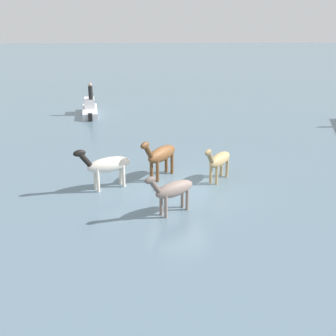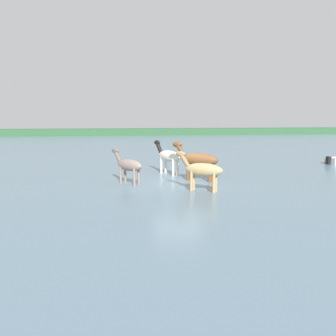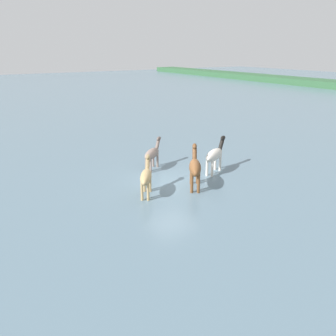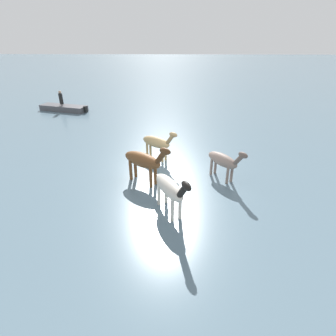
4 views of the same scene
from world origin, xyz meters
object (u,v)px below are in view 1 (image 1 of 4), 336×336
Objects in this scene: horse_chestnut_trailing at (219,160)px; horse_mid_herd at (173,190)px; horse_dun_straggler at (161,155)px; boat_dinghy_port at (90,111)px; horse_lead at (107,165)px; person_boatman_standing at (91,92)px.

horse_mid_herd is (-3.19, 2.17, -0.02)m from horse_chestnut_trailing.
horse_dun_straggler is at bearing -120.85° from horse_mid_herd.
horse_mid_herd is at bearing -170.15° from boat_dinghy_port.
horse_dun_straggler reaches higher than horse_chestnut_trailing.
person_boatman_standing is (13.80, 2.69, 0.65)m from horse_lead.
boat_dinghy_port is at bearing 55.80° from person_boatman_standing.
horse_chestnut_trailing is 3.86m from horse_mid_herd.
horse_chestnut_trailing is at bearing -149.85° from person_boatman_standing.
horse_dun_straggler is (3.63, 0.41, 0.15)m from horse_mid_herd.
horse_lead is 14.21m from boat_dinghy_port.
horse_dun_straggler is 0.99× the size of horse_lead.
horse_dun_straggler is at bearing -158.38° from person_boatman_standing.
horse_chestnut_trailing is 1.04× the size of horse_mid_herd.
boat_dinghy_port is (12.68, 5.13, -0.80)m from horse_dun_straggler.
boat_dinghy_port is (16.32, 5.54, -0.65)m from horse_mid_herd.
horse_chestnut_trailing is 4.93m from horse_lead.
horse_dun_straggler is at bearing -65.29° from horse_chestnut_trailing.
horse_chestnut_trailing reaches higher than boat_dinghy_port.
boat_dinghy_port is at bearing -115.12° from horse_chestnut_trailing.
horse_lead is at bearing -177.37° from boat_dinghy_port.
person_boatman_standing reaches higher than horse_dun_straggler.
horse_chestnut_trailing is at bearing 114.76° from horse_dun_straggler.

